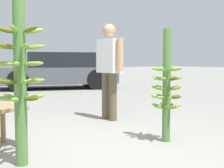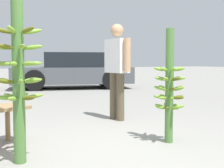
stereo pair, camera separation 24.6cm
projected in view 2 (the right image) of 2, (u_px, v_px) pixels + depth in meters
name	position (u px, v px, depth m)	size (l,w,h in m)	color
ground_plane	(119.00, 156.00, 3.21)	(80.00, 80.00, 0.00)	gray
banana_stalk_left	(18.00, 70.00, 2.95)	(0.47, 0.47, 1.74)	#4C7A38
banana_stalk_center	(169.00, 87.00, 3.72)	(0.38, 0.38, 1.37)	#4C7A38
vendor_person	(117.00, 64.00, 5.17)	(0.24, 0.68, 1.59)	brown
parked_car	(73.00, 71.00, 11.27)	(4.54, 2.93, 1.28)	#4C5156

